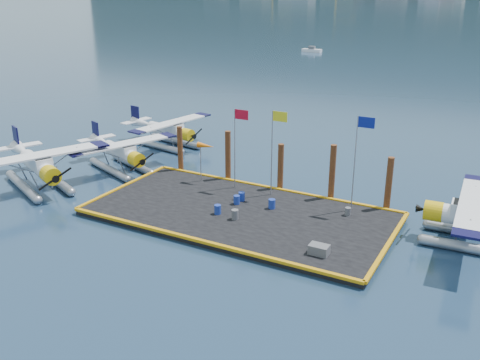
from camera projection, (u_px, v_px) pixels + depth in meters
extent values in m
plane|color=#182E48|center=(240.00, 217.00, 36.10)|extent=(4000.00, 4000.00, 0.00)
cube|color=black|center=(240.00, 214.00, 36.03)|extent=(20.00, 10.00, 0.40)
cylinder|color=gray|center=(55.00, 179.00, 42.04)|extent=(6.59, 3.44, 0.67)
cylinder|color=gray|center=(23.00, 186.00, 40.64)|extent=(6.59, 3.44, 0.67)
cylinder|color=silver|center=(38.00, 165.00, 40.65)|extent=(5.24, 3.24, 1.23)
cube|color=silver|center=(40.00, 162.00, 40.02)|extent=(2.74, 2.12, 1.00)
cube|color=black|center=(41.00, 161.00, 39.69)|extent=(1.90, 1.71, 0.61)
cylinder|color=gold|center=(51.00, 175.00, 38.49)|extent=(1.55, 1.64, 1.29)
cube|color=black|center=(55.00, 179.00, 37.78)|extent=(1.08, 2.29, 1.25)
cube|color=silver|center=(39.00, 155.00, 39.82)|extent=(5.63, 9.85, 0.13)
cube|color=#0B0A33|center=(100.00, 144.00, 42.56)|extent=(1.94, 1.60, 0.15)
cube|color=#0B0A33|center=(16.00, 138.00, 44.14)|extent=(1.18, 0.62, 1.90)
cube|color=silver|center=(18.00, 147.00, 44.30)|extent=(2.47, 3.87, 0.11)
cylinder|color=gray|center=(132.00, 164.00, 45.73)|extent=(5.93, 2.79, 0.59)
cylinder|color=gray|center=(109.00, 169.00, 44.41)|extent=(5.93, 2.79, 0.59)
cylinder|color=silver|center=(121.00, 152.00, 44.47)|extent=(4.69, 2.70, 1.09)
cube|color=silver|center=(124.00, 150.00, 43.92)|extent=(2.43, 1.81, 0.89)
cube|color=black|center=(126.00, 148.00, 43.64)|extent=(1.67, 1.47, 0.54)
cylinder|color=gold|center=(136.00, 159.00, 42.62)|extent=(1.34, 1.43, 1.15)
cube|color=black|center=(142.00, 162.00, 42.01)|extent=(0.86, 2.07, 1.11)
cube|color=silver|center=(124.00, 144.00, 43.75)|extent=(4.64, 8.84, 0.12)
cube|color=#0B0A33|center=(168.00, 135.00, 46.32)|extent=(1.71, 1.37, 0.13)
cube|color=#0B0A33|center=(74.00, 154.00, 41.18)|extent=(1.71, 1.37, 0.13)
cube|color=#0B0A33|center=(95.00, 131.00, 47.44)|extent=(1.06, 0.51, 1.68)
cube|color=silver|center=(97.00, 138.00, 47.59)|extent=(2.06, 3.46, 0.10)
cylinder|color=gray|center=(175.00, 141.00, 52.43)|extent=(6.19, 1.67, 0.60)
cylinder|color=gray|center=(159.00, 146.00, 50.82)|extent=(6.19, 1.67, 0.60)
cylinder|color=silver|center=(168.00, 130.00, 51.04)|extent=(4.75, 1.89, 1.10)
cube|color=silver|center=(172.00, 128.00, 50.57)|extent=(2.35, 1.46, 0.90)
cube|color=black|center=(174.00, 126.00, 50.33)|extent=(1.56, 1.27, 0.55)
cylinder|color=gold|center=(187.00, 135.00, 49.52)|extent=(1.18, 1.31, 1.16)
cube|color=black|center=(194.00, 136.00, 49.03)|extent=(0.45, 2.19, 1.12)
cube|color=silver|center=(172.00, 123.00, 50.40)|extent=(3.04, 9.09, 0.12)
cube|color=#0B0A33|center=(202.00, 115.00, 53.54)|extent=(1.63, 1.14, 0.13)
cube|color=#0B0A33|center=(137.00, 132.00, 47.26)|extent=(1.63, 1.14, 0.13)
cube|color=#0B0A33|center=(135.00, 114.00, 53.42)|extent=(1.10, 0.31, 1.69)
cube|color=silver|center=(136.00, 121.00, 53.58)|extent=(1.48, 3.49, 0.10)
cube|color=silver|center=(472.00, 212.00, 31.57)|extent=(2.42, 1.30, 0.97)
cube|color=black|center=(467.00, 207.00, 31.63)|extent=(1.56, 1.20, 0.59)
cylinder|color=gold|center=(433.00, 211.00, 32.57)|extent=(1.14, 1.30, 1.24)
cube|color=black|center=(418.00, 209.00, 32.94)|extent=(0.19, 2.39, 1.21)
cube|color=silver|center=(474.00, 203.00, 31.39)|extent=(2.11, 9.73, 0.13)
cube|color=#0B0A33|center=(468.00, 234.00, 27.48)|extent=(1.66, 1.05, 0.14)
cube|color=#0B0A33|center=(478.00, 179.00, 35.29)|extent=(1.66, 1.05, 0.14)
cylinder|color=navy|center=(242.00, 196.00, 37.65)|extent=(0.45, 0.45, 0.63)
cylinder|color=#535357|center=(235.00, 214.00, 34.66)|extent=(0.47, 0.47, 0.66)
cylinder|color=navy|center=(272.00, 204.00, 36.34)|extent=(0.47, 0.47, 0.66)
cylinder|color=navy|center=(218.00, 209.00, 35.47)|extent=(0.45, 0.45, 0.63)
cylinder|color=#535357|center=(348.00, 211.00, 35.26)|extent=(0.39, 0.39, 0.55)
cylinder|color=navy|center=(237.00, 200.00, 37.08)|extent=(0.44, 0.44, 0.62)
cube|color=#535357|center=(319.00, 250.00, 30.19)|extent=(1.12, 0.74, 0.56)
cylinder|color=#92939A|center=(235.00, 149.00, 39.18)|extent=(0.08, 0.08, 6.00)
cube|color=red|center=(241.00, 115.00, 38.02)|extent=(1.10, 0.03, 0.70)
cylinder|color=#92939A|center=(272.00, 154.00, 37.80)|extent=(0.08, 0.08, 6.20)
cube|color=yellow|center=(280.00, 117.00, 36.61)|extent=(1.10, 0.03, 0.70)
cylinder|color=#92939A|center=(354.00, 165.00, 35.06)|extent=(0.08, 0.08, 6.50)
cube|color=navy|center=(366.00, 122.00, 33.81)|extent=(1.10, 0.03, 0.70)
cylinder|color=#92939A|center=(201.00, 162.00, 41.04)|extent=(0.07, 0.07, 3.00)
cone|color=orange|center=(206.00, 146.00, 40.34)|extent=(1.40, 0.44, 0.44)
cylinder|color=#452113|center=(180.00, 150.00, 43.67)|extent=(0.44, 0.44, 4.00)
cylinder|color=#452113|center=(228.00, 157.00, 41.62)|extent=(0.44, 0.44, 4.20)
cylinder|color=#452113|center=(281.00, 169.00, 39.67)|extent=(0.44, 0.44, 3.80)
cylinder|color=#452113|center=(332.00, 174.00, 37.79)|extent=(0.44, 0.44, 4.30)
cylinder|color=#452113|center=(389.00, 186.00, 36.05)|extent=(0.44, 0.44, 4.00)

